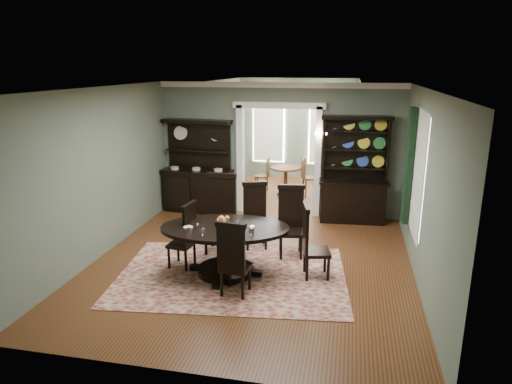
# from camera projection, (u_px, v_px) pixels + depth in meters

# --- Properties ---
(room) EXTENTS (5.51, 6.01, 3.01)m
(room) POSITION_uv_depth(u_px,v_px,m) (251.00, 176.00, 7.59)
(room) COLOR brown
(room) RESTS_ON ground
(parlor) EXTENTS (3.51, 3.50, 3.01)m
(parlor) POSITION_uv_depth(u_px,v_px,m) (293.00, 133.00, 12.78)
(parlor) COLOR brown
(parlor) RESTS_ON ground
(doorway_trim) EXTENTS (2.08, 0.25, 2.57)m
(doorway_trim) POSITION_uv_depth(u_px,v_px,m) (279.00, 145.00, 10.36)
(doorway_trim) COLOR white
(doorway_trim) RESTS_ON floor
(right_window) EXTENTS (0.15, 1.47, 2.12)m
(right_window) POSITION_uv_depth(u_px,v_px,m) (414.00, 170.00, 7.89)
(right_window) COLOR white
(right_window) RESTS_ON wall_right
(wall_sconce) EXTENTS (0.27, 0.21, 0.21)m
(wall_sconce) POSITION_uv_depth(u_px,v_px,m) (321.00, 135.00, 9.96)
(wall_sconce) COLOR #B98431
(wall_sconce) RESTS_ON back_wall_right
(rug) EXTENTS (3.98, 2.97, 0.01)m
(rug) POSITION_uv_depth(u_px,v_px,m) (232.00, 275.00, 7.54)
(rug) COLOR maroon
(rug) RESTS_ON floor
(dining_table) EXTENTS (2.28, 2.23, 0.83)m
(dining_table) POSITION_uv_depth(u_px,v_px,m) (225.00, 241.00, 7.47)
(dining_table) COLOR black
(dining_table) RESTS_ON rug
(centerpiece) EXTENTS (1.19, 0.77, 0.20)m
(centerpiece) POSITION_uv_depth(u_px,v_px,m) (223.00, 224.00, 7.34)
(centerpiece) COLOR white
(centerpiece) RESTS_ON dining_table
(chair_far_left) EXTENTS (0.56, 0.51, 1.45)m
(chair_far_left) POSITION_uv_depth(u_px,v_px,m) (221.00, 211.00, 8.43)
(chair_far_left) COLOR black
(chair_far_left) RESTS_ON rug
(chair_far_mid) EXTENTS (0.57, 0.56, 1.24)m
(chair_far_mid) POSITION_uv_depth(u_px,v_px,m) (255.00, 213.00, 8.65)
(chair_far_mid) COLOR black
(chair_far_mid) RESTS_ON rug
(chair_far_right) EXTENTS (0.55, 0.53, 1.29)m
(chair_far_right) POSITION_uv_depth(u_px,v_px,m) (291.00, 219.00, 8.25)
(chair_far_right) COLOR black
(chair_far_right) RESTS_ON rug
(chair_end_left) EXTENTS (0.46, 0.48, 1.16)m
(chair_end_left) POSITION_uv_depth(u_px,v_px,m) (186.00, 234.00, 7.69)
(chair_end_left) COLOR black
(chair_end_left) RESTS_ON rug
(chair_end_right) EXTENTS (0.52, 0.54, 1.23)m
(chair_end_right) POSITION_uv_depth(u_px,v_px,m) (311.00, 240.00, 7.33)
(chair_end_right) COLOR black
(chair_end_right) RESTS_ON rug
(chair_near) EXTENTS (0.48, 0.46, 1.20)m
(chair_near) POSITION_uv_depth(u_px,v_px,m) (233.00, 258.00, 6.70)
(chair_near) COLOR black
(chair_near) RESTS_ON rug
(sideboard) EXTENTS (1.68, 0.71, 2.16)m
(sideboard) POSITION_uv_depth(u_px,v_px,m) (198.00, 180.00, 10.73)
(sideboard) COLOR black
(sideboard) RESTS_ON floor
(welsh_dresser) EXTENTS (1.53, 0.65, 2.33)m
(welsh_dresser) POSITION_uv_depth(u_px,v_px,m) (353.00, 184.00, 10.00)
(welsh_dresser) COLOR black
(welsh_dresser) RESTS_ON floor
(parlor_table) EXTENTS (0.81, 0.81, 0.75)m
(parlor_table) POSITION_uv_depth(u_px,v_px,m) (286.00, 177.00, 12.14)
(parlor_table) COLOR brown
(parlor_table) RESTS_ON parlor_floor
(parlor_chair_left) EXTENTS (0.40, 0.40, 0.94)m
(parlor_chair_left) POSITION_uv_depth(u_px,v_px,m) (264.00, 174.00, 12.38)
(parlor_chair_left) COLOR brown
(parlor_chair_left) RESTS_ON parlor_floor
(parlor_chair_right) EXTENTS (0.49, 0.48, 1.05)m
(parlor_chair_right) POSITION_uv_depth(u_px,v_px,m) (308.00, 176.00, 11.96)
(parlor_chair_right) COLOR brown
(parlor_chair_right) RESTS_ON parlor_floor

